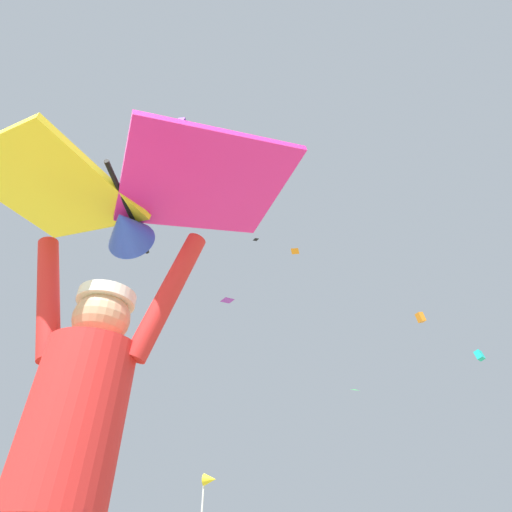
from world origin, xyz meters
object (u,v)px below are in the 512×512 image
at_px(distant_kite_purple_overhead_distant, 181,124).
at_px(distant_kite_black_low_left, 256,239).
at_px(distant_kite_purple_high_right, 227,300).
at_px(distant_kite_green_low_right, 355,390).
at_px(kite_flyer_person, 62,471).
at_px(distant_kite_orange_high_left, 295,251).
at_px(held_stunt_kite, 126,198).
at_px(distant_kite_teal_mid_left, 479,355).
at_px(distant_kite_orange_mid_right, 421,317).
at_px(marker_flag, 209,486).

xyz_separation_m(distant_kite_purple_overhead_distant, distant_kite_black_low_left, (1.07, 12.16, -0.21)).
bearing_deg(distant_kite_purple_high_right, distant_kite_green_low_right, 17.09).
relative_size(kite_flyer_person, distant_kite_orange_high_left, 2.35).
bearing_deg(held_stunt_kite, distant_kite_orange_high_left, 98.13).
distance_m(held_stunt_kite, distant_kite_black_low_left, 30.98).
relative_size(distant_kite_teal_mid_left, distant_kite_purple_high_right, 0.97).
xyz_separation_m(distant_kite_orange_mid_right, distant_kite_orange_high_left, (-9.16, -12.09, 1.18)).
distance_m(distant_kite_black_low_left, distant_kite_purple_high_right, 6.96).
xyz_separation_m(held_stunt_kite, distant_kite_orange_high_left, (-3.16, 22.12, 16.16)).
bearing_deg(distant_kite_orange_mid_right, distant_kite_purple_high_right, -139.17).
height_order(distant_kite_orange_high_left, distant_kite_purple_high_right, distant_kite_orange_high_left).
relative_size(held_stunt_kite, distant_kite_orange_high_left, 2.11).
height_order(held_stunt_kite, distant_kite_orange_high_left, distant_kite_orange_high_left).
height_order(distant_kite_purple_overhead_distant, distant_kite_teal_mid_left, distant_kite_purple_overhead_distant).
relative_size(distant_kite_orange_high_left, marker_flag, 0.44).
distance_m(kite_flyer_person, distant_kite_teal_mid_left, 35.99).
xyz_separation_m(kite_flyer_person, marker_flag, (-2.83, 7.69, 0.67)).
bearing_deg(kite_flyer_person, distant_kite_orange_mid_right, 80.00).
height_order(distant_kite_green_low_right, distant_kite_black_low_left, distant_kite_black_low_left).
height_order(kite_flyer_person, distant_kite_black_low_left, distant_kite_black_low_left).
bearing_deg(distant_kite_orange_mid_right, distant_kite_orange_high_left, -127.15).
xyz_separation_m(held_stunt_kite, distant_kite_purple_overhead_distant, (-7.80, 11.25, 19.35)).
height_order(distant_kite_green_low_right, marker_flag, distant_kite_green_low_right).
relative_size(distant_kite_teal_mid_left, distant_kite_orange_mid_right, 0.92).
relative_size(held_stunt_kite, distant_kite_teal_mid_left, 1.92).
bearing_deg(marker_flag, distant_kite_orange_mid_right, 71.51).
xyz_separation_m(distant_kite_orange_high_left, distant_kite_purple_high_right, (-5.25, -0.36, -3.57)).
relative_size(distant_kite_orange_mid_right, distant_kite_black_low_left, 2.12).
height_order(distant_kite_black_low_left, marker_flag, distant_kite_black_low_left).
xyz_separation_m(distant_kite_green_low_right, distant_kite_teal_mid_left, (9.74, 8.59, 4.34)).
xyz_separation_m(distant_kite_orange_mid_right, distant_kite_purple_high_right, (-14.41, -12.45, -2.39)).
bearing_deg(distant_kite_purple_high_right, distant_kite_purple_overhead_distant, -86.70).
bearing_deg(distant_kite_purple_high_right, distant_kite_teal_mid_left, 31.89).
bearing_deg(distant_kite_black_low_left, distant_kite_green_low_right, 7.37).
bearing_deg(distant_kite_purple_overhead_distant, distant_kite_orange_high_left, 66.87).
height_order(kite_flyer_person, distant_kite_teal_mid_left, distant_kite_teal_mid_left).
bearing_deg(distant_kite_green_low_right, distant_kite_orange_mid_right, 57.48).
distance_m(distant_kite_purple_overhead_distant, distant_kite_teal_mid_left, 29.01).
height_order(distant_kite_orange_high_left, marker_flag, distant_kite_orange_high_left).
distance_m(distant_kite_teal_mid_left, distant_kite_purple_high_right, 21.07).
bearing_deg(distant_kite_orange_high_left, distant_kite_purple_overhead_distant, -113.13).
bearing_deg(distant_kite_teal_mid_left, distant_kite_purple_overhead_distant, -128.53).
relative_size(distant_kite_green_low_right, distant_kite_black_low_left, 1.09).
xyz_separation_m(kite_flyer_person, distant_kite_purple_high_right, (-8.39, 21.69, 13.77)).
bearing_deg(distant_kite_purple_high_right, kite_flyer_person, -68.86).
xyz_separation_m(distant_kite_green_low_right, distant_kite_orange_high_left, (-2.80, -2.11, 10.12)).
distance_m(distant_kite_green_low_right, distant_kite_black_low_left, 14.60).
relative_size(distant_kite_purple_high_right, marker_flag, 0.50).
distance_m(distant_kite_green_low_right, distant_kite_teal_mid_left, 13.70).
bearing_deg(distant_kite_purple_overhead_distant, held_stunt_kite, -55.27).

